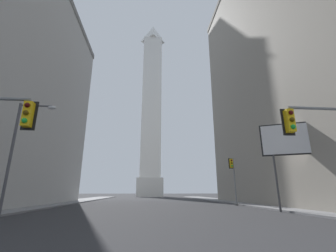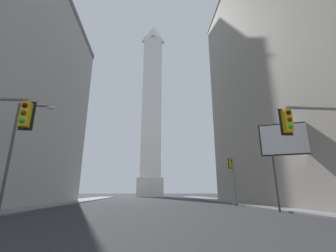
% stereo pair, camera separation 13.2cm
% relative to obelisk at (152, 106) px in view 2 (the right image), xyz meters
% --- Properties ---
extents(sidewalk_left, '(5.00, 91.26, 0.15)m').
position_rel_obelisk_xyz_m(sidewalk_left, '(-13.01, -48.67, -31.83)').
color(sidewalk_left, slate).
rests_on(sidewalk_left, ground_plane).
extents(sidewalk_right, '(5.00, 91.26, 0.15)m').
position_rel_obelisk_xyz_m(sidewalk_right, '(13.01, -48.67, -31.83)').
color(sidewalk_right, slate).
rests_on(sidewalk_right, ground_plane).
extents(obelisk, '(8.52, 8.52, 66.70)m').
position_rel_obelisk_xyz_m(obelisk, '(0.00, 0.00, 0.00)').
color(obelisk, silver).
rests_on(obelisk, ground_plane).
extents(traffic_light_mid_right, '(0.78, 0.50, 5.81)m').
position_rel_obelisk_xyz_m(traffic_light_mid_right, '(10.01, -49.01, -28.08)').
color(traffic_light_mid_right, slate).
rests_on(traffic_light_mid_right, ground_plane).
extents(street_lamp, '(2.72, 0.36, 8.07)m').
position_rel_obelisk_xyz_m(street_lamp, '(-10.15, -60.31, -26.97)').
color(street_lamp, '#4C4C51').
rests_on(street_lamp, ground_plane).
extents(billboard_sign, '(5.05, 2.46, 7.49)m').
position_rel_obelisk_xyz_m(billboard_sign, '(11.87, -59.13, -26.05)').
color(billboard_sign, '#3F3F42').
rests_on(billboard_sign, ground_plane).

